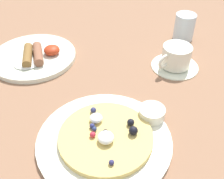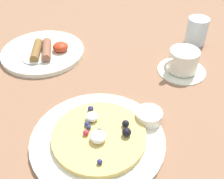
{
  "view_description": "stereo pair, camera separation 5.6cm",
  "coord_description": "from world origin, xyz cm",
  "px_view_note": "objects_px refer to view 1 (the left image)",
  "views": [
    {
      "loc": [
        1.81,
        -50.61,
        46.13
      ],
      "look_at": [
        6.8,
        -0.68,
        4.0
      ],
      "focal_mm": 44.54,
      "sensor_mm": 36.0,
      "label": 1
    },
    {
      "loc": [
        7.38,
        -50.85,
        46.13
      ],
      "look_at": [
        6.8,
        -0.68,
        4.0
      ],
      "focal_mm": 44.54,
      "sensor_mm": 36.0,
      "label": 2
    }
  ],
  "objects_px": {
    "coffee_saucer": "(175,66)",
    "water_glass": "(184,27)",
    "pancake_plate": "(104,140)",
    "syrup_ramekin": "(152,113)",
    "breakfast_plate": "(34,57)",
    "coffee_cup": "(176,56)"
  },
  "relations": [
    {
      "from": "pancake_plate",
      "to": "coffee_saucer",
      "type": "distance_m",
      "value": 0.34
    },
    {
      "from": "syrup_ramekin",
      "to": "breakfast_plate",
      "type": "bearing_deg",
      "value": 135.99
    },
    {
      "from": "syrup_ramekin",
      "to": "breakfast_plate",
      "type": "distance_m",
      "value": 0.41
    },
    {
      "from": "pancake_plate",
      "to": "coffee_saucer",
      "type": "height_order",
      "value": "pancake_plate"
    },
    {
      "from": "breakfast_plate",
      "to": "coffee_cup",
      "type": "height_order",
      "value": "coffee_cup"
    },
    {
      "from": "pancake_plate",
      "to": "coffee_cup",
      "type": "bearing_deg",
      "value": 48.85
    },
    {
      "from": "breakfast_plate",
      "to": "coffee_saucer",
      "type": "bearing_deg",
      "value": -11.51
    },
    {
      "from": "pancake_plate",
      "to": "coffee_saucer",
      "type": "xyz_separation_m",
      "value": [
        0.22,
        0.25,
        -0.0
      ]
    },
    {
      "from": "syrup_ramekin",
      "to": "coffee_saucer",
      "type": "relative_size",
      "value": 0.44
    },
    {
      "from": "pancake_plate",
      "to": "syrup_ramekin",
      "type": "relative_size",
      "value": 4.83
    },
    {
      "from": "coffee_cup",
      "to": "water_glass",
      "type": "bearing_deg",
      "value": 65.63
    },
    {
      "from": "pancake_plate",
      "to": "coffee_cup",
      "type": "relative_size",
      "value": 2.78
    },
    {
      "from": "syrup_ramekin",
      "to": "water_glass",
      "type": "relative_size",
      "value": 0.69
    },
    {
      "from": "syrup_ramekin",
      "to": "breakfast_plate",
      "type": "height_order",
      "value": "syrup_ramekin"
    },
    {
      "from": "coffee_saucer",
      "to": "pancake_plate",
      "type": "bearing_deg",
      "value": -131.22
    },
    {
      "from": "syrup_ramekin",
      "to": "breakfast_plate",
      "type": "xyz_separation_m",
      "value": [
        -0.29,
        0.28,
        -0.02
      ]
    },
    {
      "from": "breakfast_plate",
      "to": "coffee_cup",
      "type": "distance_m",
      "value": 0.41
    },
    {
      "from": "coffee_saucer",
      "to": "coffee_cup",
      "type": "height_order",
      "value": "coffee_cup"
    },
    {
      "from": "syrup_ramekin",
      "to": "coffee_cup",
      "type": "distance_m",
      "value": 0.23
    },
    {
      "from": "coffee_saucer",
      "to": "water_glass",
      "type": "bearing_deg",
      "value": 65.92
    },
    {
      "from": "coffee_saucer",
      "to": "water_glass",
      "type": "relative_size",
      "value": 1.59
    },
    {
      "from": "pancake_plate",
      "to": "syrup_ramekin",
      "type": "bearing_deg",
      "value": 24.94
    }
  ]
}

